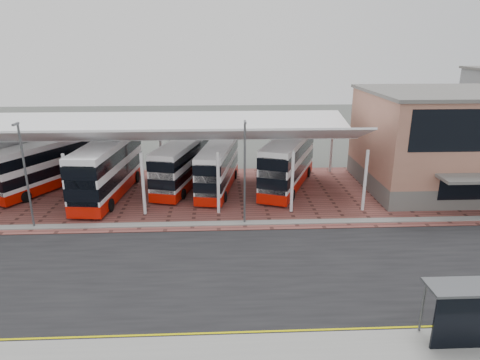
{
  "coord_description": "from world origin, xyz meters",
  "views": [
    {
      "loc": [
        0.21,
        -24.13,
        13.54
      ],
      "look_at": [
        1.79,
        9.2,
        2.61
      ],
      "focal_mm": 32.0,
      "sensor_mm": 36.0,
      "label": 1
    }
  ],
  "objects_px": {
    "terminal": "(464,140)",
    "bus_2": "(108,169)",
    "bus_4": "(218,168)",
    "bus_3": "(182,165)",
    "bus_shelter": "(473,310)",
    "bus_1": "(46,166)",
    "bus_5": "(288,163)"
  },
  "relations": [
    {
      "from": "terminal",
      "to": "bus_2",
      "type": "xyz_separation_m",
      "value": [
        -32.9,
        -0.8,
        -2.12
      ]
    },
    {
      "from": "bus_4",
      "to": "bus_3",
      "type": "bearing_deg",
      "value": 173.97
    },
    {
      "from": "bus_shelter",
      "to": "bus_3",
      "type": "bearing_deg",
      "value": 122.9
    },
    {
      "from": "bus_1",
      "to": "bus_2",
      "type": "height_order",
      "value": "bus_2"
    },
    {
      "from": "terminal",
      "to": "bus_2",
      "type": "distance_m",
      "value": 32.98
    },
    {
      "from": "bus_3",
      "to": "bus_4",
      "type": "distance_m",
      "value": 3.61
    },
    {
      "from": "bus_shelter",
      "to": "bus_2",
      "type": "bearing_deg",
      "value": 135.49
    },
    {
      "from": "bus_5",
      "to": "bus_1",
      "type": "bearing_deg",
      "value": -159.18
    },
    {
      "from": "terminal",
      "to": "bus_1",
      "type": "distance_m",
      "value": 39.35
    },
    {
      "from": "bus_2",
      "to": "terminal",
      "type": "bearing_deg",
      "value": 7.18
    },
    {
      "from": "bus_2",
      "to": "bus_shelter",
      "type": "height_order",
      "value": "bus_2"
    },
    {
      "from": "bus_2",
      "to": "bus_3",
      "type": "distance_m",
      "value": 6.77
    },
    {
      "from": "bus_1",
      "to": "bus_3",
      "type": "bearing_deg",
      "value": 28.69
    },
    {
      "from": "bus_2",
      "to": "bus_5",
      "type": "height_order",
      "value": "bus_2"
    },
    {
      "from": "terminal",
      "to": "bus_3",
      "type": "height_order",
      "value": "terminal"
    },
    {
      "from": "bus_2",
      "to": "bus_4",
      "type": "distance_m",
      "value": 9.94
    },
    {
      "from": "bus_2",
      "to": "bus_5",
      "type": "xyz_separation_m",
      "value": [
        16.53,
        1.61,
        -0.1
      ]
    },
    {
      "from": "bus_5",
      "to": "bus_shelter",
      "type": "distance_m",
      "value": 23.32
    },
    {
      "from": "bus_1",
      "to": "bus_2",
      "type": "bearing_deg",
      "value": 9.58
    },
    {
      "from": "bus_4",
      "to": "bus_shelter",
      "type": "relative_size",
      "value": 2.98
    },
    {
      "from": "bus_3",
      "to": "bus_5",
      "type": "distance_m",
      "value": 10.16
    },
    {
      "from": "terminal",
      "to": "bus_4",
      "type": "height_order",
      "value": "terminal"
    },
    {
      "from": "bus_4",
      "to": "bus_5",
      "type": "xyz_separation_m",
      "value": [
        6.68,
        0.39,
        0.26
      ]
    },
    {
      "from": "bus_4",
      "to": "bus_5",
      "type": "bearing_deg",
      "value": 13.36
    },
    {
      "from": "bus_2",
      "to": "bus_3",
      "type": "xyz_separation_m",
      "value": [
        6.39,
        2.22,
        -0.3
      ]
    },
    {
      "from": "terminal",
      "to": "bus_5",
      "type": "xyz_separation_m",
      "value": [
        -16.37,
        0.81,
        -2.22
      ]
    },
    {
      "from": "bus_2",
      "to": "bus_shelter",
      "type": "bearing_deg",
      "value": -38.83
    },
    {
      "from": "bus_shelter",
      "to": "terminal",
      "type": "bearing_deg",
      "value": 62.6
    },
    {
      "from": "terminal",
      "to": "bus_shelter",
      "type": "distance_m",
      "value": 24.92
    },
    {
      "from": "terminal",
      "to": "bus_shelter",
      "type": "xyz_separation_m",
      "value": [
        -11.44,
        -21.97,
        -2.76
      ]
    },
    {
      "from": "bus_3",
      "to": "bus_5",
      "type": "relative_size",
      "value": 0.93
    },
    {
      "from": "bus_shelter",
      "to": "bus_5",
      "type": "bearing_deg",
      "value": 102.31
    }
  ]
}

